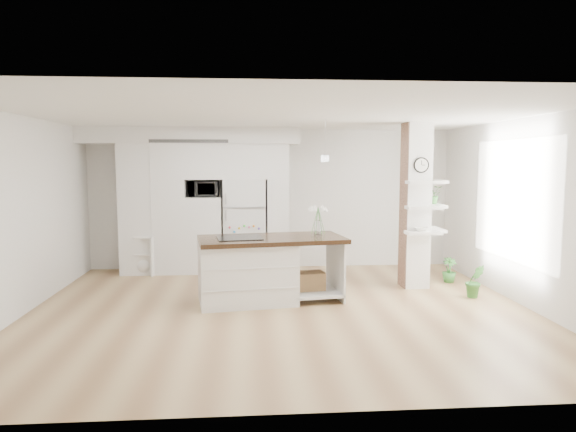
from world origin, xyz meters
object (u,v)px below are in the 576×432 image
(kitchen_island, at_px, (255,269))
(floor_plant_a, at_px, (475,281))
(bookshelf, at_px, (142,258))
(refrigerator, at_px, (245,225))

(kitchen_island, relative_size, floor_plant_a, 4.39)
(floor_plant_a, bearing_deg, bookshelf, 159.22)
(bookshelf, relative_size, floor_plant_a, 1.40)
(kitchen_island, xyz_separation_m, floor_plant_a, (3.35, -0.03, -0.24))
(refrigerator, xyz_separation_m, bookshelf, (-1.89, -0.19, -0.56))
(refrigerator, bearing_deg, kitchen_island, -85.60)
(refrigerator, xyz_separation_m, floor_plant_a, (3.52, -2.25, -0.62))
(kitchen_island, height_order, floor_plant_a, kitchen_island)
(refrigerator, xyz_separation_m, kitchen_island, (0.17, -2.22, -0.38))
(floor_plant_a, bearing_deg, kitchen_island, 179.48)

